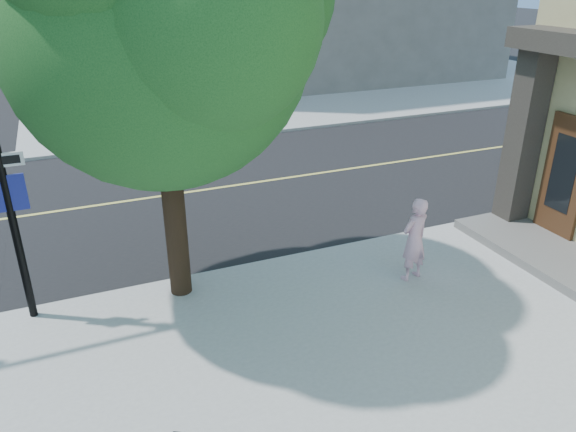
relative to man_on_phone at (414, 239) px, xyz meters
name	(u,v)px	position (x,y,z in m)	size (l,w,h in m)	color
ground	(60,307)	(-6.19, 1.72, -0.93)	(140.00, 140.00, 0.00)	black
road_ew	(54,212)	(-6.19, 6.22, -0.92)	(140.00, 9.00, 0.01)	black
sidewalk_ne	(290,69)	(7.31, 23.22, -0.87)	(29.00, 25.00, 0.12)	#A7A7A7
man_on_phone	(414,239)	(0.00, 0.00, 0.00)	(0.59, 0.39, 1.62)	#EAAEC7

